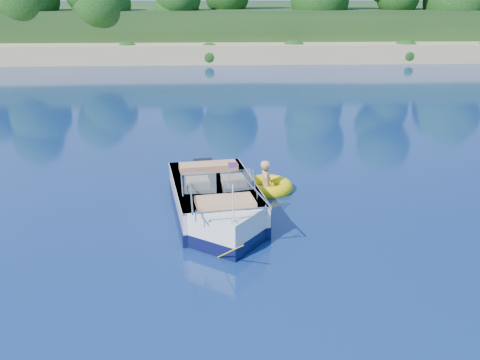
% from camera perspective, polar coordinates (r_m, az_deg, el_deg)
% --- Properties ---
extents(ground, '(160.00, 160.00, 0.00)m').
position_cam_1_polar(ground, '(10.35, -2.92, -12.57)').
color(ground, '#0A1846').
rests_on(ground, ground).
extents(shoreline, '(170.00, 59.00, 6.00)m').
position_cam_1_polar(shoreline, '(72.69, -2.90, 15.85)').
color(shoreline, tan).
rests_on(shoreline, ground).
extents(motorboat, '(2.63, 5.74, 1.92)m').
position_cam_1_polar(motorboat, '(13.60, -2.48, -2.63)').
color(motorboat, white).
rests_on(motorboat, ground).
extents(tow_tube, '(1.84, 1.84, 0.39)m').
position_cam_1_polar(tow_tube, '(15.64, 2.97, -0.71)').
color(tow_tube, yellow).
rests_on(tow_tube, ground).
extents(boy, '(0.38, 0.84, 1.64)m').
position_cam_1_polar(boy, '(15.59, 2.78, -1.17)').
color(boy, tan).
rests_on(boy, ground).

